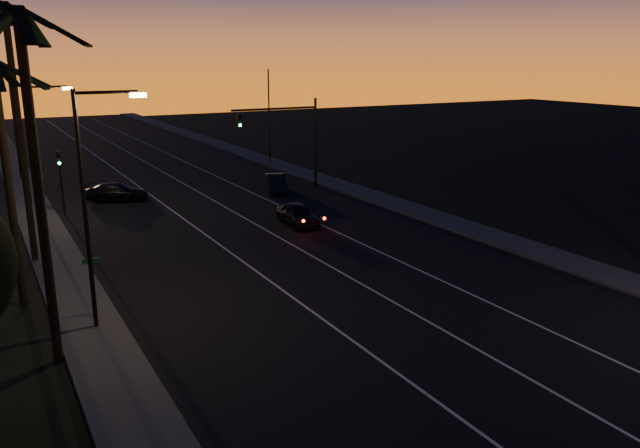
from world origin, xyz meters
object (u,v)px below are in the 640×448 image
right_car (276,183)px  lead_car (298,214)px  signal_mast (289,128)px  cross_car (117,192)px

right_car → lead_car: bearing=-107.4°
signal_mast → cross_car: size_ratio=1.49×
lead_car → right_car: (3.00, 9.53, 0.00)m
signal_mast → right_car: (-1.41, -0.52, -4.09)m
right_car → cross_car: bearing=166.0°
signal_mast → right_car: 4.36m
cross_car → right_car: bearing=-14.0°
lead_car → right_car: size_ratio=1.03×
signal_mast → lead_car: size_ratio=1.58×
lead_car → right_car: right_car is taller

